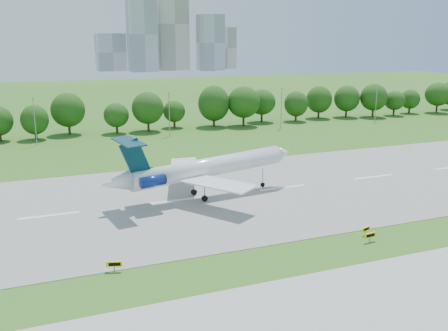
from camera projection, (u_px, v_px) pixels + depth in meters
The scene contains 9 objects.
ground at pixel (234, 261), 60.27m from camera, with size 600.00×600.00×0.00m, color #275C18.
runway at pixel (176, 201), 82.79m from camera, with size 400.00×45.00×0.08m, color gray.
tree_line at pixel (109, 112), 141.67m from camera, with size 288.40×8.40×10.40m.
light_poles at pixel (105, 117), 131.73m from camera, with size 175.90×0.25×12.19m.
skyline at pixel (167, 35), 440.81m from camera, with size 127.00×52.00×80.00m.
airliner at pixel (199, 168), 82.79m from camera, with size 35.04×25.30×11.38m.
taxi_sign_left at pixel (114, 264), 57.18m from camera, with size 1.82×0.75×1.29m.
taxi_sign_centre at pixel (370, 235), 65.69m from camera, with size 1.85×0.37×1.29m.
taxi_sign_right at pixel (366, 229), 68.17m from camera, with size 1.59×0.67×1.14m.
Camera 1 is at (-21.71, -51.25, 25.86)m, focal length 40.00 mm.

